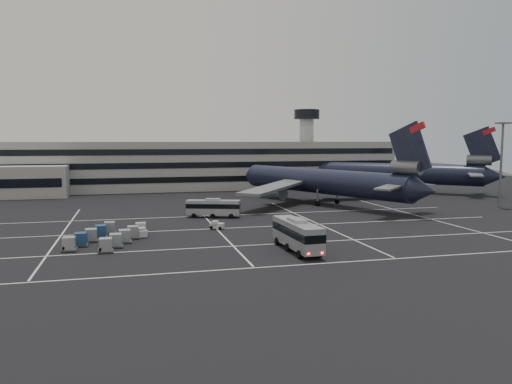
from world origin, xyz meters
TOP-DOWN VIEW (x-y plane):
  - ground at (0.00, 0.00)m, footprint 260.00×260.00m
  - lane_markings at (0.95, 0.72)m, footprint 90.00×55.62m
  - terminal at (-2.95, 71.14)m, footprint 125.00×26.00m
  - hills at (17.99, 170.00)m, footprint 352.00×180.00m
  - lightpole_right at (58.00, 15.00)m, footprint 2.40×2.40m
  - trijet_main at (22.68, 29.00)m, footprint 43.49×54.57m
  - trijet_far at (52.75, 49.98)m, footprint 45.84×43.39m
  - bus_near at (1.60, -14.79)m, footprint 3.48×12.22m
  - bus_far at (-4.46, 16.13)m, footprint 10.33×5.46m
  - tug_a at (-18.00, -0.26)m, footprint 1.76×2.51m
  - tug_b at (-5.84, 3.62)m, footprint 2.51×2.28m
  - uld_cluster at (-22.82, -2.98)m, footprint 12.02×16.00m

SIDE VIEW (x-z plane):
  - hills at x=17.99m, z-range -34.07..9.93m
  - ground at x=0.00m, z-range 0.00..0.00m
  - lane_markings at x=0.95m, z-range 0.00..0.01m
  - tug_b at x=-5.84m, z-range -0.08..1.31m
  - tug_a at x=-18.00m, z-range -0.08..1.40m
  - uld_cluster at x=-22.82m, z-range -0.02..1.86m
  - bus_far at x=-4.46m, z-range 0.17..3.74m
  - bus_near at x=1.60m, z-range 0.20..4.47m
  - trijet_main at x=22.68m, z-range -3.79..14.29m
  - trijet_far at x=52.75m, z-range -3.61..14.47m
  - terminal at x=-2.95m, z-range -5.07..18.93m
  - lightpole_right at x=58.00m, z-range 2.68..20.95m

